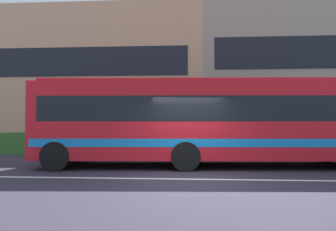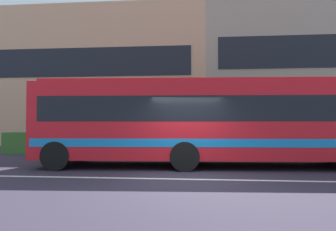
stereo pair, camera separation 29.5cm
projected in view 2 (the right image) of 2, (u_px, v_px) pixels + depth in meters
ground_plane at (188, 179)px, 8.50m from camera, size 160.00×160.00×0.00m
lane_centre_line at (188, 179)px, 8.50m from camera, size 60.00×0.16×0.01m
hedge_row_far at (168, 144)px, 15.21m from camera, size 17.55×1.10×1.13m
apartment_block_left at (66, 85)px, 26.82m from camera, size 24.86×11.72×10.20m
apartment_block_right at (326, 78)px, 24.79m from camera, size 20.54×11.72×10.94m
transit_bus at (205, 119)px, 11.10m from camera, size 12.54×3.23×3.19m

